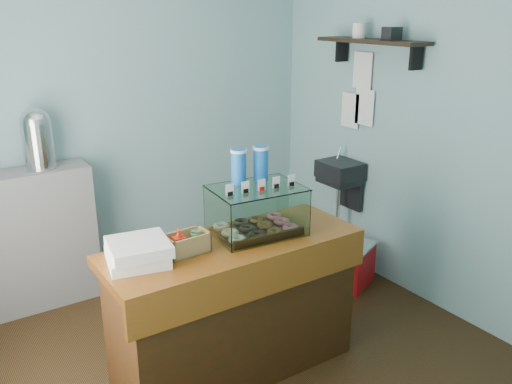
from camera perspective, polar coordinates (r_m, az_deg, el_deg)
ground at (r=3.93m, az=-4.19°, el=-16.10°), size 3.50×3.50×0.00m
room_shell at (r=3.29m, az=-4.58°, el=9.33°), size 3.54×3.04×2.82m
counter at (r=3.49m, az=-2.27°, el=-11.95°), size 1.60×0.60×0.90m
back_shelf at (r=4.52m, az=-22.92°, el=-4.74°), size 1.00×0.32×1.10m
display_case at (r=3.39m, az=-0.11°, el=-1.39°), size 0.59×0.45×0.52m
condiment_crate at (r=3.15m, az=-7.35°, el=-5.40°), size 0.26×0.16×0.16m
pastry_boxes at (r=3.08m, az=-12.31°, el=-6.20°), size 0.38×0.39×0.13m
coffee_urn at (r=4.33m, az=-22.04°, el=5.39°), size 0.25×0.25×0.46m
red_cooler at (r=4.70m, az=9.95°, el=-7.51°), size 0.50×0.45×0.36m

